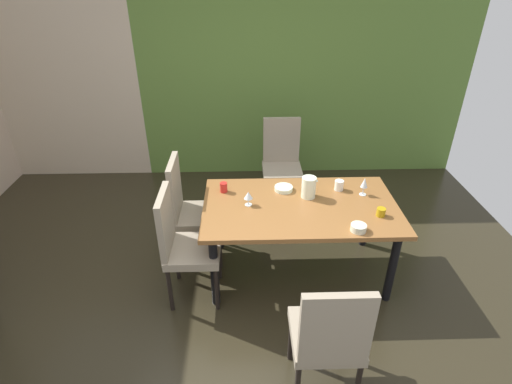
% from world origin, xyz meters
% --- Properties ---
extents(ground_plane, '(6.00, 5.26, 0.02)m').
position_xyz_m(ground_plane, '(0.00, 0.00, -0.01)').
color(ground_plane, '#2B2619').
extents(back_panel_interior, '(1.87, 0.10, 2.86)m').
position_xyz_m(back_panel_interior, '(-2.07, 2.58, 1.43)').
color(back_panel_interior, beige).
rests_on(back_panel_interior, ground_plane).
extents(garden_window_panel, '(4.13, 0.10, 2.86)m').
position_xyz_m(garden_window_panel, '(0.93, 2.58, 1.43)').
color(garden_window_panel, '#597B33').
rests_on(garden_window_panel, ground_plane).
extents(dining_table, '(1.67, 0.97, 0.73)m').
position_xyz_m(dining_table, '(0.63, 0.46, 0.65)').
color(dining_table, brown).
rests_on(dining_table, ground_plane).
extents(chair_head_far, '(0.44, 0.45, 1.03)m').
position_xyz_m(chair_head_far, '(0.59, 1.70, 0.57)').
color(chair_head_far, gray).
rests_on(chair_head_far, ground_plane).
extents(chair_left_far, '(0.45, 0.44, 1.04)m').
position_xyz_m(chair_left_far, '(-0.36, 0.72, 0.57)').
color(chair_left_far, gray).
rests_on(chair_left_far, ground_plane).
extents(chair_head_near, '(0.44, 0.44, 1.01)m').
position_xyz_m(chair_head_near, '(0.66, -0.78, 0.56)').
color(chair_head_near, gray).
rests_on(chair_head_near, ground_plane).
extents(chair_left_near, '(0.45, 0.44, 1.01)m').
position_xyz_m(chair_left_near, '(-0.36, 0.19, 0.56)').
color(chair_left_near, gray).
rests_on(chair_left_near, ground_plane).
extents(wine_glass_front, '(0.06, 0.06, 0.17)m').
position_xyz_m(wine_glass_front, '(1.21, 0.61, 0.85)').
color(wine_glass_front, silver).
rests_on(wine_glass_front, dining_table).
extents(wine_glass_near_window, '(0.07, 0.07, 0.13)m').
position_xyz_m(wine_glass_near_window, '(0.19, 0.47, 0.82)').
color(wine_glass_near_window, silver).
rests_on(wine_glass_near_window, dining_table).
extents(serving_bowl_rear, '(0.12, 0.12, 0.05)m').
position_xyz_m(serving_bowl_rear, '(1.03, 0.07, 0.76)').
color(serving_bowl_rear, beige).
rests_on(serving_bowl_rear, dining_table).
extents(serving_bowl_west, '(0.17, 0.17, 0.04)m').
position_xyz_m(serving_bowl_west, '(0.51, 0.71, 0.75)').
color(serving_bowl_west, silver).
rests_on(serving_bowl_west, dining_table).
extents(cup_left, '(0.08, 0.08, 0.09)m').
position_xyz_m(cup_left, '(1.02, 0.71, 0.78)').
color(cup_left, white).
rests_on(cup_left, dining_table).
extents(cup_south, '(0.07, 0.07, 0.09)m').
position_xyz_m(cup_south, '(-0.03, 0.70, 0.78)').
color(cup_south, red).
rests_on(cup_south, dining_table).
extents(cup_right, '(0.07, 0.07, 0.07)m').
position_xyz_m(cup_right, '(1.27, 0.27, 0.77)').
color(cup_right, '#B28C12').
rests_on(cup_right, dining_table).
extents(pitcher_north, '(0.14, 0.13, 0.19)m').
position_xyz_m(pitcher_north, '(0.72, 0.59, 0.83)').
color(pitcher_north, '#E6F0CF').
rests_on(pitcher_north, dining_table).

